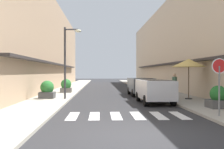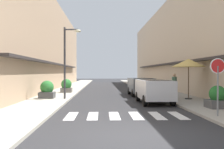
{
  "view_description": "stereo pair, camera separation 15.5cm",
  "coord_description": "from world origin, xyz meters",
  "px_view_note": "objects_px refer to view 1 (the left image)",
  "views": [
    {
      "loc": [
        -1.18,
        -7.98,
        1.93
      ],
      "look_at": [
        -0.22,
        12.87,
        1.76
      ],
      "focal_mm": 42.08,
      "sensor_mm": 36.0,
      "label": 1
    },
    {
      "loc": [
        -1.03,
        -7.99,
        1.93
      ],
      "look_at": [
        -0.22,
        12.87,
        1.76
      ],
      "focal_mm": 42.08,
      "sensor_mm": 36.0,
      "label": 2
    }
  ],
  "objects_px": {
    "planter_midblock": "(47,90)",
    "pedestrian_walking_near": "(175,85)",
    "parked_car_mid": "(141,85)",
    "cafe_umbrella": "(189,63)",
    "street_lamp": "(68,55)",
    "planter_far": "(66,86)",
    "parked_car_near": "(155,89)",
    "round_street_sign": "(219,72)",
    "planter_corner": "(218,98)"
  },
  "relations": [
    {
      "from": "round_street_sign",
      "to": "parked_car_mid",
      "type": "bearing_deg",
      "value": 98.24
    },
    {
      "from": "planter_midblock",
      "to": "parked_car_mid",
      "type": "bearing_deg",
      "value": 22.82
    },
    {
      "from": "street_lamp",
      "to": "planter_far",
      "type": "bearing_deg",
      "value": 98.49
    },
    {
      "from": "planter_corner",
      "to": "pedestrian_walking_near",
      "type": "height_order",
      "value": "pedestrian_walking_near"
    },
    {
      "from": "parked_car_mid",
      "to": "pedestrian_walking_near",
      "type": "bearing_deg",
      "value": -62.9
    },
    {
      "from": "parked_car_mid",
      "to": "planter_far",
      "type": "distance_m",
      "value": 6.83
    },
    {
      "from": "street_lamp",
      "to": "planter_corner",
      "type": "relative_size",
      "value": 4.3
    },
    {
      "from": "planter_far",
      "to": "round_street_sign",
      "type": "bearing_deg",
      "value": -58.78
    },
    {
      "from": "parked_car_mid",
      "to": "planter_corner",
      "type": "distance_m",
      "value": 8.91
    },
    {
      "from": "round_street_sign",
      "to": "planter_midblock",
      "type": "relative_size",
      "value": 1.95
    },
    {
      "from": "planter_midblock",
      "to": "planter_far",
      "type": "distance_m",
      "value": 5.32
    },
    {
      "from": "parked_car_mid",
      "to": "street_lamp",
      "type": "xyz_separation_m",
      "value": [
        -5.57,
        -3.49,
        2.23
      ]
    },
    {
      "from": "round_street_sign",
      "to": "street_lamp",
      "type": "xyz_separation_m",
      "value": [
        -7.15,
        7.43,
        1.2
      ]
    },
    {
      "from": "planter_far",
      "to": "pedestrian_walking_near",
      "type": "distance_m",
      "value": 10.13
    },
    {
      "from": "parked_car_near",
      "to": "planter_midblock",
      "type": "relative_size",
      "value": 3.2
    },
    {
      "from": "round_street_sign",
      "to": "planter_corner",
      "type": "xyz_separation_m",
      "value": [
        1.08,
        2.42,
        -1.33
      ]
    },
    {
      "from": "pedestrian_walking_near",
      "to": "street_lamp",
      "type": "bearing_deg",
      "value": -139.67
    },
    {
      "from": "street_lamp",
      "to": "planter_midblock",
      "type": "distance_m",
      "value": 2.93
    },
    {
      "from": "pedestrian_walking_near",
      "to": "planter_far",
      "type": "bearing_deg",
      "value": -174.51
    },
    {
      "from": "parked_car_near",
      "to": "parked_car_mid",
      "type": "relative_size",
      "value": 0.98
    },
    {
      "from": "street_lamp",
      "to": "planter_corner",
      "type": "xyz_separation_m",
      "value": [
        8.23,
        -5.01,
        -2.53
      ]
    },
    {
      "from": "planter_midblock",
      "to": "planter_corner",
      "type": "bearing_deg",
      "value": -29.56
    },
    {
      "from": "parked_car_mid",
      "to": "cafe_umbrella",
      "type": "xyz_separation_m",
      "value": [
        2.65,
        -4.04,
        1.64
      ]
    },
    {
      "from": "parked_car_near",
      "to": "round_street_sign",
      "type": "bearing_deg",
      "value": -73.63
    },
    {
      "from": "parked_car_mid",
      "to": "planter_corner",
      "type": "relative_size",
      "value": 3.52
    },
    {
      "from": "parked_car_mid",
      "to": "planter_corner",
      "type": "xyz_separation_m",
      "value": [
        2.66,
        -8.5,
        -0.3
      ]
    },
    {
      "from": "planter_far",
      "to": "pedestrian_walking_near",
      "type": "relative_size",
      "value": 0.7
    },
    {
      "from": "parked_car_mid",
      "to": "planter_far",
      "type": "relative_size",
      "value": 3.31
    },
    {
      "from": "parked_car_mid",
      "to": "street_lamp",
      "type": "bearing_deg",
      "value": -147.9
    },
    {
      "from": "parked_car_near",
      "to": "round_street_sign",
      "type": "xyz_separation_m",
      "value": [
        1.58,
        -5.38,
        1.03
      ]
    },
    {
      "from": "planter_far",
      "to": "pedestrian_walking_near",
      "type": "xyz_separation_m",
      "value": [
        8.25,
        -5.86,
        0.34
      ]
    },
    {
      "from": "planter_far",
      "to": "parked_car_near",
      "type": "bearing_deg",
      "value": -50.63
    },
    {
      "from": "parked_car_mid",
      "to": "street_lamp",
      "type": "distance_m",
      "value": 6.94
    },
    {
      "from": "street_lamp",
      "to": "planter_corner",
      "type": "height_order",
      "value": "street_lamp"
    },
    {
      "from": "parked_car_mid",
      "to": "round_street_sign",
      "type": "xyz_separation_m",
      "value": [
        1.58,
        -10.92,
        1.03
      ]
    },
    {
      "from": "parked_car_near",
      "to": "pedestrian_walking_near",
      "type": "height_order",
      "value": "pedestrian_walking_near"
    },
    {
      "from": "parked_car_near",
      "to": "planter_corner",
      "type": "distance_m",
      "value": 3.99
    },
    {
      "from": "planter_far",
      "to": "pedestrian_walking_near",
      "type": "bearing_deg",
      "value": -35.38
    },
    {
      "from": "planter_midblock",
      "to": "parked_car_near",
      "type": "bearing_deg",
      "value": -19.88
    },
    {
      "from": "parked_car_near",
      "to": "cafe_umbrella",
      "type": "distance_m",
      "value": 3.46
    },
    {
      "from": "street_lamp",
      "to": "pedestrian_walking_near",
      "type": "xyz_separation_m",
      "value": [
        7.39,
        -0.07,
        -2.12
      ]
    },
    {
      "from": "round_street_sign",
      "to": "cafe_umbrella",
      "type": "bearing_deg",
      "value": 81.14
    },
    {
      "from": "parked_car_mid",
      "to": "planter_midblock",
      "type": "relative_size",
      "value": 3.26
    },
    {
      "from": "planter_midblock",
      "to": "planter_far",
      "type": "relative_size",
      "value": 1.02
    },
    {
      "from": "planter_midblock",
      "to": "pedestrian_walking_near",
      "type": "distance_m",
      "value": 8.93
    },
    {
      "from": "parked_car_mid",
      "to": "planter_far",
      "type": "height_order",
      "value": "parked_car_mid"
    },
    {
      "from": "street_lamp",
      "to": "planter_midblock",
      "type": "relative_size",
      "value": 3.98
    },
    {
      "from": "pedestrian_walking_near",
      "to": "parked_car_mid",
      "type": "bearing_deg",
      "value": 157.97
    },
    {
      "from": "planter_midblock",
      "to": "pedestrian_walking_near",
      "type": "bearing_deg",
      "value": -3.75
    },
    {
      "from": "planter_corner",
      "to": "round_street_sign",
      "type": "bearing_deg",
      "value": -114.1
    }
  ]
}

